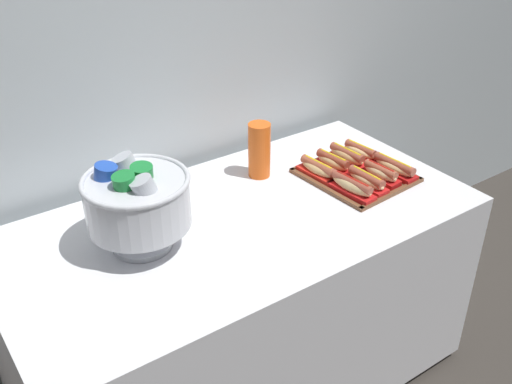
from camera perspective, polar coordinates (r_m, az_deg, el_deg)
name	(u,v)px	position (r m, az deg, el deg)	size (l,w,h in m)	color
ground_plane	(243,380)	(2.46, -1.28, -17.43)	(10.00, 10.00, 0.00)	#38332D
back_wall	(155,18)	(2.15, -9.56, 16.00)	(6.00, 0.10, 2.60)	#B2BCC1
buffet_table	(241,302)	(2.18, -1.41, -10.40)	(1.57, 0.80, 0.76)	silver
serving_tray	(356,176)	(2.22, 9.45, 1.55)	(0.35, 0.38, 0.01)	brown
hot_dog_0	(352,186)	(2.09, 9.09, 0.53)	(0.08, 0.19, 0.06)	red
hot_dog_1	(366,180)	(2.14, 10.45, 1.10)	(0.06, 0.18, 0.06)	red
hot_dog_2	(381,173)	(2.19, 11.77, 1.75)	(0.07, 0.16, 0.06)	#B21414
hot_dog_3	(394,167)	(2.24, 13.01, 2.30)	(0.07, 0.19, 0.06)	#B21414
hot_dog_4	(318,169)	(2.18, 5.93, 2.17)	(0.08, 0.17, 0.06)	red
hot_dog_5	(333,163)	(2.23, 7.32, 2.80)	(0.08, 0.16, 0.06)	#B21414
hot_dog_6	(347,157)	(2.28, 8.65, 3.35)	(0.07, 0.18, 0.06)	red
hot_dog_7	(360,152)	(2.33, 9.91, 3.78)	(0.08, 0.16, 0.06)	red
punch_bowl	(137,200)	(1.78, -11.28, -0.75)	(0.32, 0.32, 0.28)	silver
cup_stack	(259,150)	(2.16, 0.32, 4.01)	(0.08, 0.08, 0.20)	#EA5B19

